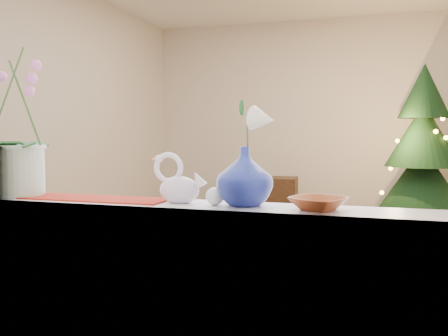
# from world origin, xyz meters

# --- Properties ---
(ground) EXTENTS (5.00, 5.00, 0.00)m
(ground) POSITION_xyz_m (0.00, 0.00, 0.00)
(ground) COLOR #3A2717
(ground) RESTS_ON ground
(wall_back) EXTENTS (4.50, 0.10, 2.70)m
(wall_back) POSITION_xyz_m (0.00, 2.50, 1.35)
(wall_back) COLOR beige
(wall_back) RESTS_ON ground
(wall_front) EXTENTS (4.50, 0.10, 2.70)m
(wall_front) POSITION_xyz_m (0.00, -2.50, 1.35)
(wall_front) COLOR beige
(wall_front) RESTS_ON ground
(wall_left) EXTENTS (0.10, 5.00, 2.70)m
(wall_left) POSITION_xyz_m (-2.25, 0.00, 1.35)
(wall_left) COLOR beige
(wall_left) RESTS_ON ground
(window_apron) EXTENTS (2.20, 0.08, 0.88)m
(window_apron) POSITION_xyz_m (0.00, -2.46, 0.44)
(window_apron) COLOR white
(window_apron) RESTS_ON ground
(windowsill) EXTENTS (2.20, 0.26, 0.04)m
(windowsill) POSITION_xyz_m (0.00, -2.37, 0.90)
(windowsill) COLOR white
(windowsill) RESTS_ON window_apron
(window_frame) EXTENTS (2.22, 0.06, 1.60)m
(window_frame) POSITION_xyz_m (0.00, -2.47, 1.70)
(window_frame) COLOR white
(window_frame) RESTS_ON windowsill
(runner) EXTENTS (0.70, 0.20, 0.01)m
(runner) POSITION_xyz_m (-0.38, -2.37, 0.92)
(runner) COLOR maroon
(runner) RESTS_ON windowsill
(orchid_pot) EXTENTS (0.29, 0.29, 0.75)m
(orchid_pot) POSITION_xyz_m (-0.75, -2.38, 1.30)
(orchid_pot) COLOR silver
(orchid_pot) RESTS_ON windowsill
(swan) EXTENTS (0.24, 0.13, 0.19)m
(swan) POSITION_xyz_m (0.04, -2.37, 1.02)
(swan) COLOR silver
(swan) RESTS_ON windowsill
(blue_vase) EXTENTS (0.27, 0.27, 0.26)m
(blue_vase) POSITION_xyz_m (0.31, -2.36, 1.05)
(blue_vase) COLOR navy
(blue_vase) RESTS_ON windowsill
(lily) EXTENTS (0.15, 0.08, 0.20)m
(lily) POSITION_xyz_m (0.31, -2.36, 1.28)
(lily) COLOR beige
(lily) RESTS_ON blue_vase
(paperweight) EXTENTS (0.09, 0.09, 0.07)m
(paperweight) POSITION_xyz_m (0.19, -2.39, 0.96)
(paperweight) COLOR white
(paperweight) RESTS_ON windowsill
(amber_dish) EXTENTS (0.22, 0.22, 0.04)m
(amber_dish) POSITION_xyz_m (0.59, -2.39, 0.94)
(amber_dish) COLOR brown
(amber_dish) RESTS_ON windowsill
(xmas_tree) EXTENTS (1.43, 1.43, 1.98)m
(xmas_tree) POSITION_xyz_m (1.25, 1.77, 0.99)
(xmas_tree) COLOR #113218
(xmas_tree) RESTS_ON ground
(side_table) EXTENTS (0.91, 0.51, 0.66)m
(side_table) POSITION_xyz_m (-0.62, 1.81, 0.33)
(side_table) COLOR black
(side_table) RESTS_ON ground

